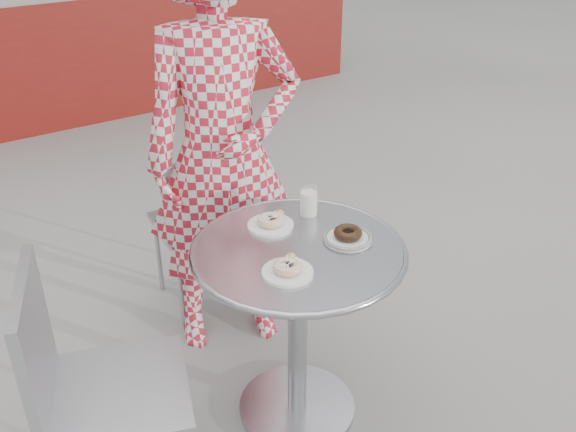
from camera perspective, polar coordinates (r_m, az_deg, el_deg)
ground at (r=2.71m, az=1.61°, el=-16.35°), size 60.00×60.00×0.00m
bistro_table at (r=2.31m, az=0.89°, el=-6.78°), size 0.76×0.76×0.77m
chair_far at (r=3.14m, az=-7.53°, el=-3.47°), size 0.45×0.45×0.84m
seated_person at (r=2.63m, az=-5.77°, el=5.40°), size 0.74×0.60×1.77m
plate_far at (r=2.33m, az=-1.51°, el=-0.55°), size 0.17×0.17×0.05m
plate_near at (r=2.07m, az=-0.03°, el=-4.70°), size 0.17×0.17×0.04m
plate_checker at (r=2.26m, az=5.33°, el=-1.81°), size 0.18×0.18×0.05m
milk_cup at (r=2.40m, az=1.85°, el=1.24°), size 0.07×0.07×0.11m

